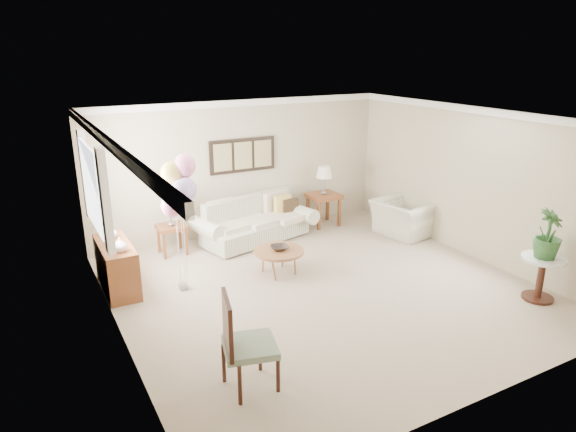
% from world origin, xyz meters
% --- Properties ---
extents(ground_plane, '(6.00, 6.00, 0.00)m').
position_xyz_m(ground_plane, '(0.00, 0.00, 0.00)').
color(ground_plane, tan).
extents(room_shell, '(6.04, 6.04, 2.60)m').
position_xyz_m(room_shell, '(-0.11, 0.09, 1.63)').
color(room_shell, '#B8AF93').
rests_on(room_shell, ground).
extents(wall_art_triptych, '(1.35, 0.06, 0.65)m').
position_xyz_m(wall_art_triptych, '(0.00, 2.96, 1.55)').
color(wall_art_triptych, black).
rests_on(wall_art_triptych, ground).
extents(sofa, '(2.42, 1.28, 0.83)m').
position_xyz_m(sofa, '(-0.03, 2.42, 0.33)').
color(sofa, beige).
rests_on(sofa, ground).
extents(end_table_left, '(0.49, 0.45, 0.54)m').
position_xyz_m(end_table_left, '(-1.61, 2.50, 0.45)').
color(end_table_left, brown).
rests_on(end_table_left, ground).
extents(end_table_right, '(0.61, 0.56, 0.67)m').
position_xyz_m(end_table_right, '(1.60, 2.54, 0.56)').
color(end_table_right, brown).
rests_on(end_table_right, ground).
extents(lamp_left, '(0.33, 0.33, 0.58)m').
position_xyz_m(lamp_left, '(-1.61, 2.50, 0.98)').
color(lamp_left, gray).
rests_on(lamp_left, end_table_left).
extents(lamp_right, '(0.33, 0.33, 0.58)m').
position_xyz_m(lamp_right, '(1.60, 2.54, 1.11)').
color(lamp_right, gray).
rests_on(lamp_right, end_table_right).
extents(coffee_table, '(0.82, 0.82, 0.41)m').
position_xyz_m(coffee_table, '(-0.34, 0.83, 0.38)').
color(coffee_table, '#965E3E').
rests_on(coffee_table, ground).
extents(decor_bowl, '(0.34, 0.34, 0.07)m').
position_xyz_m(decor_bowl, '(-0.33, 0.83, 0.45)').
color(decor_bowl, black).
rests_on(decor_bowl, coffee_table).
extents(armchair, '(1.06, 1.18, 0.69)m').
position_xyz_m(armchair, '(2.65, 1.29, 0.34)').
color(armchair, beige).
rests_on(armchair, ground).
extents(side_table, '(0.61, 0.61, 0.66)m').
position_xyz_m(side_table, '(2.58, -1.79, 0.50)').
color(side_table, silver).
rests_on(side_table, ground).
extents(potted_plant, '(0.47, 0.47, 0.71)m').
position_xyz_m(potted_plant, '(2.58, -1.80, 1.02)').
color(potted_plant, '#224523').
rests_on(potted_plant, side_table).
extents(accent_chair, '(0.67, 0.67, 1.13)m').
position_xyz_m(accent_chair, '(-2.06, -1.63, 0.59)').
color(accent_chair, gray).
rests_on(accent_chair, ground).
extents(credenza, '(0.46, 1.20, 0.74)m').
position_xyz_m(credenza, '(-2.76, 1.50, 0.37)').
color(credenza, brown).
rests_on(credenza, ground).
extents(vase_white, '(0.21, 0.21, 0.21)m').
position_xyz_m(vase_white, '(-2.74, 1.15, 0.85)').
color(vase_white, white).
rests_on(vase_white, credenza).
extents(vase_sage, '(0.20, 0.20, 0.19)m').
position_xyz_m(vase_sage, '(-2.74, 1.78, 0.83)').
color(vase_sage, silver).
rests_on(vase_sage, credenza).
extents(balloon_cluster, '(0.60, 0.57, 2.08)m').
position_xyz_m(balloon_cluster, '(-1.86, 1.00, 1.64)').
color(balloon_cluster, gray).
rests_on(balloon_cluster, ground).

